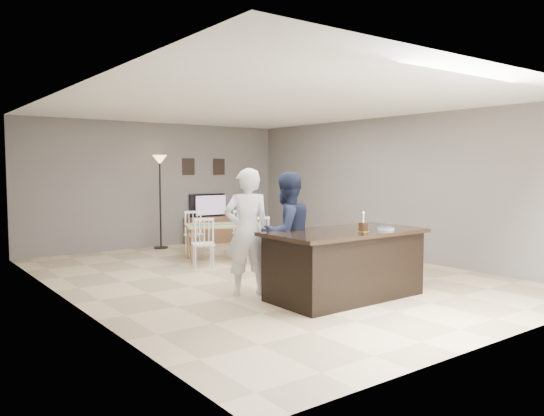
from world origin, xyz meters
TOP-DOWN VIEW (x-y plane):
  - floor at (0.00, 0.00)m, footprint 8.00×8.00m
  - room_shell at (0.00, 0.00)m, footprint 8.00×8.00m
  - kitchen_island at (0.00, -1.80)m, footprint 2.15×1.10m
  - tv_console at (1.20, 3.77)m, footprint 1.20×0.40m
  - television at (1.20, 3.84)m, footprint 0.91×0.12m
  - tv_screen_glow at (1.20, 3.76)m, footprint 0.78×0.00m
  - picture_frames at (1.15, 3.98)m, footprint 1.10×0.02m
  - doorway at (-2.99, -2.30)m, footprint 0.00×2.10m
  - woman at (-0.95, -0.90)m, footprint 0.73×0.61m
  - man at (-0.49, -1.18)m, footprint 0.82×0.65m
  - birthday_cake at (0.10, -2.03)m, footprint 0.17×0.17m
  - plate_stack at (0.47, -2.08)m, footprint 0.23×0.23m
  - dining_table at (0.26, 1.64)m, footprint 1.85×1.99m
  - floor_lamp at (-0.09, 3.68)m, footprint 0.30×0.30m

SIDE VIEW (x-z plane):
  - floor at x=0.00m, z-range 0.00..0.00m
  - tv_console at x=1.20m, z-range 0.00..0.60m
  - kitchen_island at x=0.00m, z-range 0.00..0.90m
  - dining_table at x=0.26m, z-range 0.12..0.99m
  - man at x=-0.49m, z-range 0.00..1.66m
  - woman at x=-0.95m, z-range 0.00..1.72m
  - television at x=1.20m, z-range 0.60..1.13m
  - tv_screen_glow at x=1.20m, z-range 0.48..1.26m
  - plate_stack at x=0.47m, z-range 0.90..0.94m
  - birthday_cake at x=0.10m, z-range 0.83..1.09m
  - doorway at x=-2.99m, z-range -0.07..2.58m
  - floor_lamp at x=-0.09m, z-range 0.55..2.54m
  - room_shell at x=0.00m, z-range -2.32..5.68m
  - picture_frames at x=1.15m, z-range 1.56..1.94m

